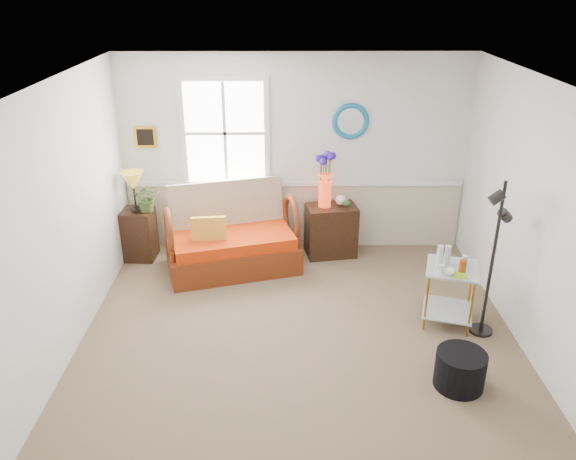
{
  "coord_description": "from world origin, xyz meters",
  "views": [
    {
      "loc": [
        -0.15,
        -4.56,
        3.44
      ],
      "look_at": [
        -0.11,
        0.6,
        1.09
      ],
      "focal_mm": 35.0,
      "sensor_mm": 36.0,
      "label": 1
    }
  ],
  "objects_px": {
    "ottoman": "(460,370)",
    "side_table": "(449,295)",
    "lamp_stand": "(140,234)",
    "cabinet": "(331,231)",
    "floor_lamp": "(492,261)",
    "loveseat": "(232,230)"
  },
  "relations": [
    {
      "from": "ottoman",
      "to": "side_table",
      "type": "bearing_deg",
      "value": 81.22
    },
    {
      "from": "lamp_stand",
      "to": "ottoman",
      "type": "distance_m",
      "value": 4.35
    },
    {
      "from": "lamp_stand",
      "to": "cabinet",
      "type": "bearing_deg",
      "value": 1.86
    },
    {
      "from": "cabinet",
      "to": "side_table",
      "type": "bearing_deg",
      "value": -64.85
    },
    {
      "from": "side_table",
      "to": "floor_lamp",
      "type": "xyz_separation_m",
      "value": [
        0.32,
        -0.18,
        0.51
      ]
    },
    {
      "from": "floor_lamp",
      "to": "ottoman",
      "type": "distance_m",
      "value": 1.19
    },
    {
      "from": "loveseat",
      "to": "side_table",
      "type": "relative_size",
      "value": 2.41
    },
    {
      "from": "cabinet",
      "to": "ottoman",
      "type": "bearing_deg",
      "value": -79.47
    },
    {
      "from": "loveseat",
      "to": "ottoman",
      "type": "relative_size",
      "value": 3.54
    },
    {
      "from": "loveseat",
      "to": "ottoman",
      "type": "xyz_separation_m",
      "value": [
        2.25,
        -2.3,
        -0.35
      ]
    },
    {
      "from": "lamp_stand",
      "to": "side_table",
      "type": "height_order",
      "value": "lamp_stand"
    },
    {
      "from": "cabinet",
      "to": "side_table",
      "type": "distance_m",
      "value": 1.99
    },
    {
      "from": "loveseat",
      "to": "lamp_stand",
      "type": "bearing_deg",
      "value": 151.2
    },
    {
      "from": "floor_lamp",
      "to": "ottoman",
      "type": "xyz_separation_m",
      "value": [
        -0.48,
        -0.85,
        -0.67
      ]
    },
    {
      "from": "cabinet",
      "to": "ottoman",
      "type": "relative_size",
      "value": 1.52
    },
    {
      "from": "side_table",
      "to": "ottoman",
      "type": "distance_m",
      "value": 1.06
    },
    {
      "from": "lamp_stand",
      "to": "cabinet",
      "type": "xyz_separation_m",
      "value": [
        2.52,
        0.08,
        0.01
      ]
    },
    {
      "from": "loveseat",
      "to": "floor_lamp",
      "type": "xyz_separation_m",
      "value": [
        2.73,
        -1.45,
        0.32
      ]
    },
    {
      "from": "loveseat",
      "to": "lamp_stand",
      "type": "height_order",
      "value": "loveseat"
    },
    {
      "from": "cabinet",
      "to": "side_table",
      "type": "relative_size",
      "value": 1.04
    },
    {
      "from": "loveseat",
      "to": "lamp_stand",
      "type": "distance_m",
      "value": 1.29
    },
    {
      "from": "floor_lamp",
      "to": "side_table",
      "type": "bearing_deg",
      "value": 144.25
    }
  ]
}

